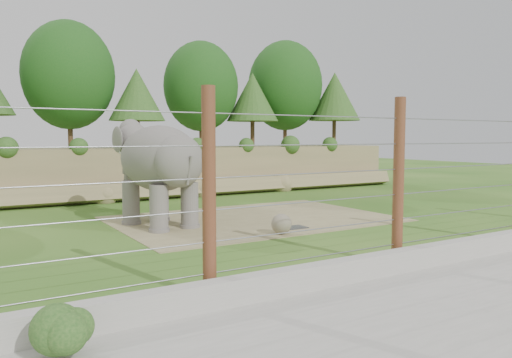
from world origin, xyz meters
TOP-DOWN VIEW (x-y plane):
  - ground at (0.00, 0.00)m, footprint 90.00×90.00m
  - back_embankment at (0.59, 12.68)m, footprint 30.00×5.52m
  - dirt_patch at (0.50, 3.00)m, footprint 10.00×7.00m
  - drain_grate at (0.57, 0.64)m, footprint 1.00×0.60m
  - elephant at (-3.02, 3.40)m, footprint 2.63×4.73m
  - stone_ball at (-0.30, -0.02)m, footprint 0.64×0.64m
  - retaining_wall at (0.00, -5.00)m, footprint 26.00×0.35m
  - walkway at (0.00, -7.00)m, footprint 26.00×4.00m
  - barrier_fence at (0.00, -4.50)m, footprint 20.26×0.26m
  - walkway_shrub at (-7.73, -5.80)m, footprint 0.74×0.74m

SIDE VIEW (x-z plane):
  - ground at x=0.00m, z-range 0.00..0.00m
  - walkway at x=0.00m, z-range 0.00..0.01m
  - dirt_patch at x=0.50m, z-range 0.00..0.02m
  - drain_grate at x=0.57m, z-range 0.02..0.05m
  - retaining_wall at x=0.00m, z-range 0.00..0.50m
  - stone_ball at x=-0.30m, z-range 0.02..0.66m
  - walkway_shrub at x=-7.73m, z-range 0.01..0.75m
  - elephant at x=-3.02m, z-range 0.00..3.62m
  - barrier_fence at x=0.00m, z-range 0.00..4.00m
  - back_embankment at x=0.59m, z-range -0.42..8.35m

